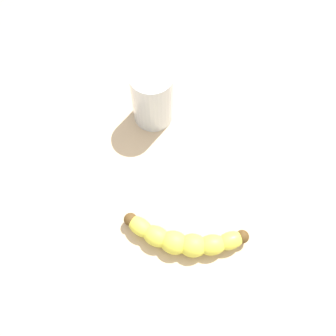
% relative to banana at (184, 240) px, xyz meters
% --- Properties ---
extents(wooden_tabletop, '(1.20, 1.20, 0.03)m').
position_rel_banana_xyz_m(wooden_tabletop, '(0.03, 0.12, -0.03)').
color(wooden_tabletop, tan).
rests_on(wooden_tabletop, ground).
extents(banana, '(0.20, 0.06, 0.04)m').
position_rel_banana_xyz_m(banana, '(0.00, 0.00, 0.00)').
color(banana, '#DDDA44').
rests_on(banana, wooden_tabletop).
extents(smoothie_glass, '(0.07, 0.07, 0.12)m').
position_rel_banana_xyz_m(smoothie_glass, '(-0.08, 0.23, 0.04)').
color(smoothie_glass, silver).
rests_on(smoothie_glass, wooden_tabletop).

